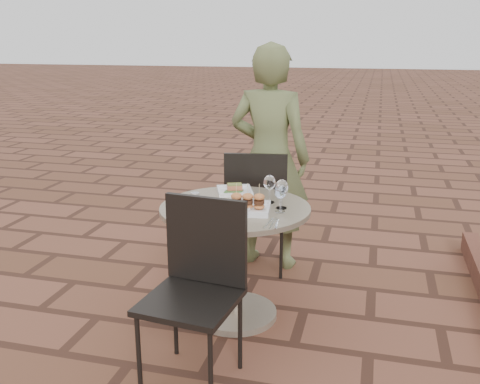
% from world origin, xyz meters
% --- Properties ---
extents(ground, '(60.00, 60.00, 0.00)m').
position_xyz_m(ground, '(0.00, 0.00, 0.00)').
color(ground, brown).
rests_on(ground, ground).
extents(cafe_table, '(0.90, 0.90, 0.73)m').
position_xyz_m(cafe_table, '(0.00, 0.24, 0.48)').
color(cafe_table, gray).
rests_on(cafe_table, ground).
extents(chair_far, '(0.50, 0.50, 0.93)m').
position_xyz_m(chair_far, '(-0.02, 0.92, 0.55)').
color(chair_far, black).
rests_on(chair_far, ground).
extents(chair_near, '(0.49, 0.49, 0.93)m').
position_xyz_m(chair_near, '(-0.03, -0.37, 0.55)').
color(chair_near, black).
rests_on(chair_near, ground).
extents(diner, '(0.65, 0.47, 1.67)m').
position_xyz_m(diner, '(0.03, 1.12, 0.84)').
color(diner, '#575F34').
rests_on(diner, ground).
extents(plate_salmon, '(0.28, 0.28, 0.06)m').
position_xyz_m(plate_salmon, '(-0.07, 0.52, 0.75)').
color(plate_salmon, white).
rests_on(plate_salmon, cafe_table).
extents(plate_sliders, '(0.29, 0.29, 0.17)m').
position_xyz_m(plate_sliders, '(0.10, 0.17, 0.77)').
color(plate_sliders, white).
rests_on(plate_sliders, cafe_table).
extents(plate_tuna, '(0.23, 0.23, 0.03)m').
position_xyz_m(plate_tuna, '(0.00, 0.10, 0.74)').
color(plate_tuna, white).
rests_on(plate_tuna, cafe_table).
extents(wine_glass_right, '(0.07, 0.07, 0.16)m').
position_xyz_m(wine_glass_right, '(0.28, 0.20, 0.85)').
color(wine_glass_right, white).
rests_on(wine_glass_right, cafe_table).
extents(wine_glass_mid, '(0.07, 0.07, 0.17)m').
position_xyz_m(wine_glass_mid, '(0.19, 0.36, 0.85)').
color(wine_glass_mid, white).
rests_on(wine_glass_mid, cafe_table).
extents(wine_glass_far, '(0.07, 0.07, 0.18)m').
position_xyz_m(wine_glass_far, '(0.28, 0.27, 0.85)').
color(wine_glass_far, white).
rests_on(wine_glass_far, cafe_table).
extents(steel_ramekin, '(0.06, 0.06, 0.04)m').
position_xyz_m(steel_ramekin, '(-0.27, 0.32, 0.75)').
color(steel_ramekin, silver).
rests_on(steel_ramekin, cafe_table).
extents(cutlery_set, '(0.09, 0.18, 0.00)m').
position_xyz_m(cutlery_set, '(0.28, -0.01, 0.73)').
color(cutlery_set, silver).
rests_on(cutlery_set, cafe_table).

